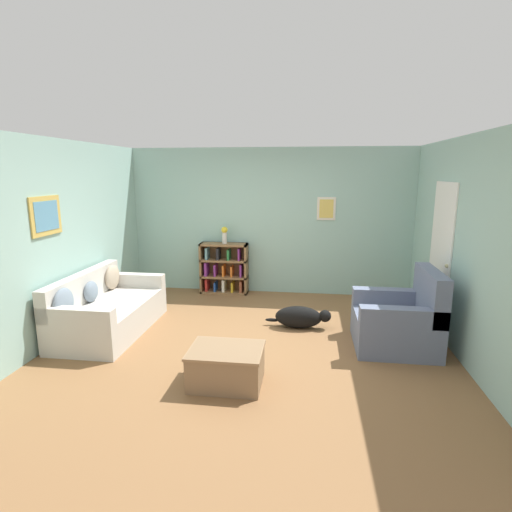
{
  "coord_description": "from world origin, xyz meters",
  "views": [
    {
      "loc": [
        0.71,
        -4.89,
        2.17
      ],
      "look_at": [
        0.0,
        0.4,
        1.05
      ],
      "focal_mm": 28.0,
      "sensor_mm": 36.0,
      "label": 1
    }
  ],
  "objects": [
    {
      "name": "recliner_chair",
      "position": [
        1.88,
        0.04,
        0.34
      ],
      "size": [
        0.98,
        0.95,
        1.01
      ],
      "color": "slate",
      "rests_on": "ground_plane"
    },
    {
      "name": "wall_left",
      "position": [
        -2.55,
        -0.0,
        1.3
      ],
      "size": [
        0.13,
        5.0,
        2.6
      ],
      "color": "#93BCB2",
      "rests_on": "ground_plane"
    },
    {
      "name": "bookshelf",
      "position": [
        -0.81,
        2.05,
        0.44
      ],
      "size": [
        0.86,
        0.3,
        0.92
      ],
      "color": "olive",
      "rests_on": "ground_plane"
    },
    {
      "name": "ground_plane",
      "position": [
        0.0,
        0.0,
        0.0
      ],
      "size": [
        14.0,
        14.0,
        0.0
      ],
      "primitive_type": "plane",
      "color": "brown"
    },
    {
      "name": "dog",
      "position": [
        0.62,
        0.51,
        0.16
      ],
      "size": [
        0.94,
        0.28,
        0.31
      ],
      "color": "black",
      "rests_on": "ground_plane"
    },
    {
      "name": "vase",
      "position": [
        -0.79,
        2.03,
        1.09
      ],
      "size": [
        0.11,
        0.11,
        0.3
      ],
      "color": "silver",
      "rests_on": "bookshelf"
    },
    {
      "name": "wall_right",
      "position": [
        2.55,
        0.02,
        1.29
      ],
      "size": [
        0.16,
        5.0,
        2.6
      ],
      "color": "#93BCB2",
      "rests_on": "ground_plane"
    },
    {
      "name": "coffee_table",
      "position": [
        -0.11,
        -1.14,
        0.21
      ],
      "size": [
        0.76,
        0.57,
        0.39
      ],
      "color": "#846647",
      "rests_on": "ground_plane"
    },
    {
      "name": "wall_back",
      "position": [
        0.0,
        2.25,
        1.3
      ],
      "size": [
        5.6,
        0.13,
        2.6
      ],
      "color": "#93BCB2",
      "rests_on": "ground_plane"
    },
    {
      "name": "couch",
      "position": [
        -2.04,
        0.04,
        0.3
      ],
      "size": [
        0.94,
        1.78,
        0.82
      ],
      "color": "beige",
      "rests_on": "ground_plane"
    }
  ]
}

